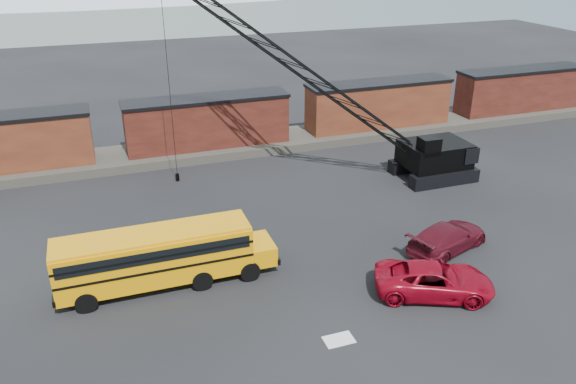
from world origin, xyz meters
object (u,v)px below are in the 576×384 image
school_bus (161,255)px  red_pickup (434,280)px  maroon_suv (448,237)px  crawler_crane (297,67)px

school_bus → red_pickup: (13.09, -5.53, -0.95)m
school_bus → red_pickup: bearing=-22.9°
school_bus → red_pickup: size_ratio=1.91×
school_bus → maroon_suv: school_bus is taller
crawler_crane → school_bus: bearing=-136.9°
red_pickup → maroon_suv: 4.91m
maroon_suv → crawler_crane: crawler_crane is taller
red_pickup → maroon_suv: (3.27, 3.66, -0.02)m
school_bus → crawler_crane: crawler_crane is taller
school_bus → maroon_suv: size_ratio=2.06×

